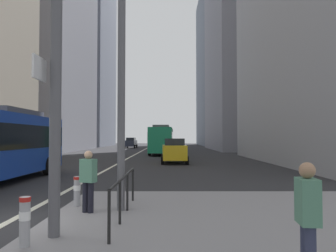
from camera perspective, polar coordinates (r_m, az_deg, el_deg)
The scene contains 16 objects.
ground_plane at distance 27.83m, azimuth -8.19°, elevation -6.15°, with size 160.00×160.00×0.00m, color #28282B.
median_island at distance 6.97m, azimuth 14.22°, elevation -18.36°, with size 9.00×10.00×0.15m, color gray.
lane_centre_line at distance 37.73m, azimuth -6.07°, elevation -5.04°, with size 0.20×80.00×0.01m, color beige.
office_tower_left_mid at distance 56.02m, azimuth -21.65°, elevation 14.49°, with size 13.09×21.44×35.54m, color gray.
office_tower_left_far at distance 79.39m, azimuth -15.02°, elevation 12.53°, with size 12.67×19.91×43.60m, color slate.
office_tower_right_mid at distance 59.32m, azimuth 13.49°, elevation 20.31°, with size 11.85×20.47×48.93m, color gray.
office_tower_right_far at distance 81.46m, azimuth 9.25°, elevation 10.04°, with size 10.35×25.52×37.83m, color slate.
city_bus_red_receding at distance 39.37m, azimuth -1.24°, elevation -2.25°, with size 2.92×11.49×3.40m.
car_oncoming_mid at distance 61.41m, azimuth -6.68°, elevation -2.92°, with size 2.18×4.52×1.94m.
car_receding_near at distance 25.70m, azimuth 0.87°, elevation -4.31°, with size 2.14×4.23×1.94m.
street_lamp_post at distance 9.21m, azimuth -8.28°, elevation 18.61°, with size 5.50×0.32×8.00m.
bollard_right at distance 6.41m, azimuth -23.95°, elevation -14.64°, with size 0.20×0.20×0.86m.
bollard_back at distance 9.49m, azimuth -15.80°, elevation -10.66°, with size 0.20×0.20×0.81m.
pedestrian_railing at distance 7.99m, azimuth -7.89°, elevation -10.46°, with size 0.06×4.00×0.98m.
pedestrian_waiting at distance 4.76m, azimuth 23.09°, elevation -14.40°, with size 0.28×0.40×1.57m.
pedestrian_walking at distance 8.58m, azimuth -13.97°, elevation -8.91°, with size 0.44×0.37×1.56m.
Camera 1 is at (3.85, -7.48, 2.05)m, focal length 34.84 mm.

